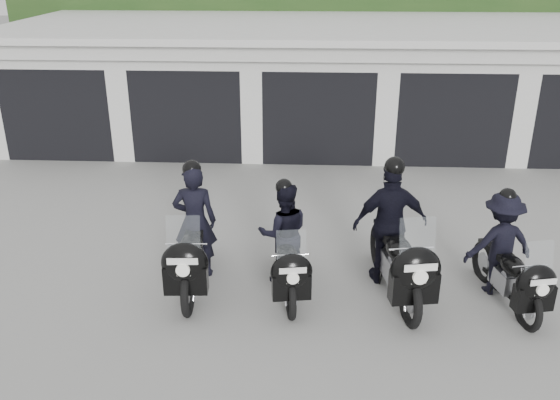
{
  "coord_description": "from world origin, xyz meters",
  "views": [
    {
      "loc": [
        -0.2,
        -7.93,
        4.69
      ],
      "look_at": [
        -0.65,
        0.71,
        1.05
      ],
      "focal_mm": 38.0,
      "sensor_mm": 36.0,
      "label": 1
    }
  ],
  "objects_px": {
    "police_bike_a": "(193,238)",
    "police_bike_c": "(394,235)",
    "police_bike_d": "(505,252)",
    "police_bike_b": "(285,243)"
  },
  "relations": [
    {
      "from": "police_bike_d",
      "to": "police_bike_a",
      "type": "bearing_deg",
      "value": 167.09
    },
    {
      "from": "police_bike_a",
      "to": "police_bike_d",
      "type": "bearing_deg",
      "value": -4.84
    },
    {
      "from": "police_bike_a",
      "to": "police_bike_d",
      "type": "xyz_separation_m",
      "value": [
        4.52,
        -0.12,
        -0.05
      ]
    },
    {
      "from": "police_bike_b",
      "to": "police_bike_d",
      "type": "relative_size",
      "value": 1.02
    },
    {
      "from": "police_bike_c",
      "to": "police_bike_b",
      "type": "bearing_deg",
      "value": 173.26
    },
    {
      "from": "police_bike_c",
      "to": "police_bike_a",
      "type": "bearing_deg",
      "value": 171.94
    },
    {
      "from": "police_bike_a",
      "to": "police_bike_d",
      "type": "distance_m",
      "value": 4.52
    },
    {
      "from": "police_bike_a",
      "to": "police_bike_b",
      "type": "distance_m",
      "value": 1.37
    },
    {
      "from": "police_bike_a",
      "to": "police_bike_c",
      "type": "xyz_separation_m",
      "value": [
        2.95,
        0.06,
        0.1
      ]
    },
    {
      "from": "police_bike_a",
      "to": "police_bike_b",
      "type": "height_order",
      "value": "police_bike_a"
    }
  ]
}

